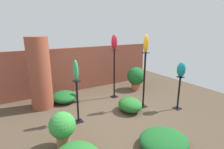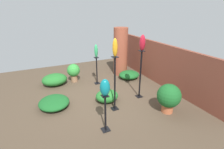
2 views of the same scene
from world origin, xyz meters
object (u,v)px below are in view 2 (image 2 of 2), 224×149
(art_vase_teal, at_px, (105,88))
(art_vase_ruby, at_px, (142,43))
(art_vase_amber, at_px, (115,48))
(pedestal_ruby, at_px, (140,76))
(pedestal_jade, at_px, (97,72))
(brick_pillar, at_px, (121,52))
(art_vase_jade, at_px, (96,51))
(pedestal_amber, at_px, (115,86))
(potted_plant_mid_right, at_px, (169,97))
(potted_plant_near_pillar, at_px, (74,71))
(pedestal_teal, at_px, (105,115))

(art_vase_teal, height_order, art_vase_ruby, art_vase_ruby)
(art_vase_ruby, distance_m, art_vase_amber, 1.12)
(pedestal_ruby, height_order, art_vase_ruby, art_vase_ruby)
(pedestal_jade, bearing_deg, pedestal_ruby, 29.38)
(pedestal_jade, bearing_deg, art_vase_teal, -16.19)
(brick_pillar, bearing_deg, art_vase_amber, -30.63)
(pedestal_ruby, height_order, art_vase_jade, pedestal_ruby)
(brick_pillar, xyz_separation_m, art_vase_ruby, (2.18, -0.42, 0.80))
(art_vase_amber, bearing_deg, brick_pillar, 149.37)
(pedestal_jade, xyz_separation_m, art_vase_ruby, (1.59, 0.90, 1.33))
(art_vase_amber, bearing_deg, pedestal_ruby, 107.36)
(art_vase_jade, bearing_deg, pedestal_amber, -5.01)
(art_vase_ruby, xyz_separation_m, potted_plant_mid_right, (1.10, 0.23, -1.33))
(art_vase_amber, xyz_separation_m, potted_plant_near_pillar, (-2.51, -0.59, -1.40))
(art_vase_amber, height_order, potted_plant_mid_right, art_vase_amber)
(potted_plant_mid_right, bearing_deg, art_vase_teal, -90.22)
(pedestal_teal, height_order, pedestal_jade, pedestal_jade)
(brick_pillar, bearing_deg, pedestal_amber, -30.63)
(art_vase_teal, height_order, potted_plant_mid_right, art_vase_teal)
(pedestal_ruby, distance_m, potted_plant_mid_right, 1.15)
(brick_pillar, height_order, potted_plant_mid_right, brick_pillar)
(art_vase_amber, relative_size, potted_plant_near_pillar, 0.67)
(art_vase_teal, bearing_deg, art_vase_jade, 163.81)
(art_vase_teal, bearing_deg, pedestal_amber, 141.09)
(pedestal_amber, distance_m, art_vase_amber, 1.09)
(pedestal_ruby, xyz_separation_m, potted_plant_mid_right, (1.10, 0.23, -0.24))
(art_vase_ruby, bearing_deg, art_vase_amber, -72.64)
(art_vase_amber, relative_size, potted_plant_mid_right, 0.57)
(brick_pillar, bearing_deg, potted_plant_mid_right, -3.27)
(pedestal_teal, xyz_separation_m, potted_plant_near_pillar, (-3.26, 0.02, 0.01))
(brick_pillar, distance_m, art_vase_teal, 3.88)
(pedestal_ruby, bearing_deg, art_vase_teal, -56.99)
(art_vase_jade, bearing_deg, potted_plant_mid_right, 22.78)
(brick_pillar, distance_m, pedestal_jade, 1.53)
(pedestal_teal, xyz_separation_m, pedestal_ruby, (-1.09, 1.68, 0.30))
(art_vase_amber, bearing_deg, potted_plant_near_pillar, -166.75)
(pedestal_amber, relative_size, art_vase_jade, 3.27)
(pedestal_ruby, height_order, potted_plant_mid_right, pedestal_ruby)
(art_vase_teal, height_order, art_vase_amber, art_vase_amber)
(pedestal_ruby, relative_size, potted_plant_mid_right, 1.85)
(art_vase_amber, bearing_deg, potted_plant_mid_right, 59.56)
(art_vase_jade, xyz_separation_m, potted_plant_near_pillar, (-0.58, -0.76, -0.87))
(art_vase_ruby, bearing_deg, art_vase_teal, -56.99)
(brick_pillar, relative_size, art_vase_jade, 4.15)
(art_vase_ruby, relative_size, art_vase_jade, 0.99)
(brick_pillar, relative_size, potted_plant_mid_right, 2.38)
(pedestal_teal, relative_size, pedestal_jade, 0.89)
(pedestal_teal, distance_m, pedestal_amber, 1.02)
(pedestal_ruby, bearing_deg, art_vase_ruby, 0.00)
(art_vase_teal, height_order, potted_plant_near_pillar, art_vase_teal)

